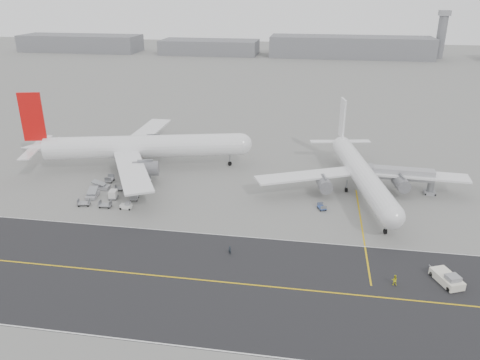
% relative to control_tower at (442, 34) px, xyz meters
% --- Properties ---
extents(ground, '(700.00, 700.00, 0.00)m').
position_rel_control_tower_xyz_m(ground, '(-100.00, -265.00, -16.25)').
color(ground, gray).
rests_on(ground, ground).
extents(taxiway, '(220.00, 59.00, 0.03)m').
position_rel_control_tower_xyz_m(taxiway, '(-94.98, -282.98, -16.24)').
color(taxiway, '#272729').
rests_on(taxiway, ground).
extents(horizon_buildings, '(520.00, 28.00, 28.00)m').
position_rel_control_tower_xyz_m(horizon_buildings, '(-70.00, -5.00, -16.25)').
color(horizon_buildings, slate).
rests_on(horizon_buildings, ground).
extents(control_tower, '(7.00, 7.00, 31.25)m').
position_rel_control_tower_xyz_m(control_tower, '(0.00, 0.00, 0.00)').
color(control_tower, slate).
rests_on(control_tower, ground).
extents(airliner_a, '(60.57, 59.21, 21.26)m').
position_rel_control_tower_xyz_m(airliner_a, '(-127.31, -234.16, -10.13)').
color(airliner_a, white).
rests_on(airliner_a, ground).
extents(airliner_b, '(50.14, 51.14, 17.80)m').
position_rel_control_tower_xyz_m(airliner_b, '(-69.43, -241.13, -11.12)').
color(airliner_b, white).
rests_on(airliner_b, ground).
extents(pushback_tug, '(4.93, 7.72, 2.22)m').
position_rel_control_tower_xyz_m(pushback_tug, '(-57.44, -277.18, -15.34)').
color(pushback_tug, white).
rests_on(pushback_tug, ground).
extents(jet_bridge, '(16.31, 3.89, 6.13)m').
position_rel_control_tower_xyz_m(jet_bridge, '(-59.58, -238.97, -11.98)').
color(jet_bridge, gray).
rests_on(jet_bridge, ground).
extents(gse_cluster, '(20.58, 24.27, 2.10)m').
position_rel_control_tower_xyz_m(gse_cluster, '(-126.58, -251.80, -16.25)').
color(gse_cluster, gray).
rests_on(gse_cluster, ground).
extents(stray_dolly, '(2.21, 2.68, 1.42)m').
position_rel_control_tower_xyz_m(stray_dolly, '(-78.25, -252.21, -16.25)').
color(stray_dolly, silver).
rests_on(stray_dolly, ground).
extents(ground_crew_a, '(0.75, 0.63, 1.75)m').
position_rel_control_tower_xyz_m(ground_crew_a, '(-95.02, -274.16, -15.38)').
color(ground_crew_a, black).
rests_on(ground_crew_a, ground).
extents(ground_crew_b, '(0.95, 0.75, 1.89)m').
position_rel_control_tower_xyz_m(ground_crew_b, '(-66.26, -279.07, -15.31)').
color(ground_crew_b, '#CDCC18').
rests_on(ground_crew_b, ground).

